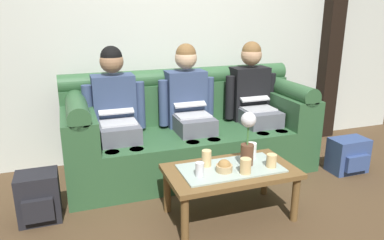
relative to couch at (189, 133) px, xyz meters
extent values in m
plane|color=#4C3823|center=(0.00, -1.17, -0.37)|extent=(14.00, 14.00, 0.00)
cube|color=silver|center=(0.00, 0.53, 1.08)|extent=(6.00, 0.12, 2.90)
cube|color=black|center=(1.92, 0.41, 1.08)|extent=(0.20, 0.20, 2.90)
cube|color=#2D5633|center=(0.00, -0.07, -0.16)|extent=(2.33, 0.88, 0.42)
cube|color=#2D5633|center=(0.00, 0.26, 0.25)|extent=(2.33, 0.22, 0.40)
cylinder|color=#2D5633|center=(0.00, 0.26, 0.50)|extent=(2.33, 0.18, 0.18)
cube|color=#2D5633|center=(-1.03, -0.07, 0.19)|extent=(0.28, 0.88, 0.28)
cylinder|color=#2D5633|center=(-1.03, -0.07, 0.38)|extent=(0.18, 0.88, 0.18)
cube|color=#2D5633|center=(1.03, -0.07, 0.19)|extent=(0.28, 0.88, 0.28)
cylinder|color=#2D5633|center=(1.03, -0.07, 0.38)|extent=(0.18, 0.88, 0.18)
cube|color=#595B66|center=(-0.69, -0.13, 0.13)|extent=(0.34, 0.40, 0.15)
cylinder|color=#595B66|center=(-0.79, -0.39, -0.16)|extent=(0.12, 0.12, 0.42)
cylinder|color=#595B66|center=(-0.59, -0.39, -0.16)|extent=(0.12, 0.12, 0.42)
cube|color=navy|center=(-0.69, 0.11, 0.32)|extent=(0.38, 0.22, 0.54)
cylinder|color=navy|center=(-0.93, 0.07, 0.30)|extent=(0.09, 0.09, 0.44)
cylinder|color=navy|center=(-0.46, 0.07, 0.30)|extent=(0.09, 0.09, 0.44)
sphere|color=#936B4C|center=(-0.69, 0.09, 0.72)|extent=(0.21, 0.21, 0.21)
sphere|color=black|center=(-0.69, 0.09, 0.76)|extent=(0.19, 0.19, 0.19)
cube|color=silver|center=(-0.69, -0.11, 0.21)|extent=(0.31, 0.22, 0.02)
cube|color=silver|center=(-0.69, 0.04, 0.31)|extent=(0.31, 0.20, 0.10)
cube|color=black|center=(-0.69, 0.03, 0.31)|extent=(0.27, 0.17, 0.08)
cube|color=#595B66|center=(0.00, -0.13, 0.13)|extent=(0.34, 0.40, 0.15)
cylinder|color=#595B66|center=(-0.10, -0.39, -0.16)|extent=(0.12, 0.12, 0.42)
cylinder|color=#595B66|center=(0.10, -0.39, -0.16)|extent=(0.12, 0.12, 0.42)
cube|color=navy|center=(0.00, 0.11, 0.32)|extent=(0.38, 0.22, 0.54)
cylinder|color=navy|center=(-0.23, 0.07, 0.30)|extent=(0.09, 0.09, 0.44)
cylinder|color=navy|center=(0.23, 0.07, 0.30)|extent=(0.09, 0.09, 0.44)
sphere|color=tan|center=(0.00, 0.09, 0.72)|extent=(0.21, 0.21, 0.21)
sphere|color=brown|center=(0.00, 0.09, 0.76)|extent=(0.19, 0.19, 0.19)
cube|color=silver|center=(0.00, -0.11, 0.21)|extent=(0.31, 0.22, 0.02)
cube|color=silver|center=(0.00, 0.04, 0.32)|extent=(0.31, 0.20, 0.09)
cube|color=black|center=(0.00, 0.03, 0.31)|extent=(0.27, 0.18, 0.07)
cube|color=#595B66|center=(0.69, -0.13, 0.13)|extent=(0.34, 0.40, 0.15)
cylinder|color=#595B66|center=(0.59, -0.39, -0.16)|extent=(0.12, 0.12, 0.42)
cylinder|color=#595B66|center=(0.79, -0.39, -0.16)|extent=(0.12, 0.12, 0.42)
cube|color=black|center=(0.69, 0.11, 0.32)|extent=(0.38, 0.22, 0.54)
cylinder|color=black|center=(0.46, 0.07, 0.30)|extent=(0.09, 0.09, 0.44)
cylinder|color=black|center=(0.93, 0.07, 0.30)|extent=(0.09, 0.09, 0.44)
sphere|color=tan|center=(0.69, 0.09, 0.72)|extent=(0.21, 0.21, 0.21)
sphere|color=brown|center=(0.69, 0.09, 0.76)|extent=(0.19, 0.19, 0.19)
cube|color=silver|center=(0.69, -0.11, 0.21)|extent=(0.31, 0.22, 0.02)
cube|color=silver|center=(0.69, 0.04, 0.32)|extent=(0.31, 0.20, 0.09)
cube|color=black|center=(0.69, 0.03, 0.31)|extent=(0.27, 0.18, 0.07)
cube|color=brown|center=(0.00, -0.95, 0.00)|extent=(0.96, 0.54, 0.04)
cube|color=#9EB2A8|center=(0.00, -0.95, 0.03)|extent=(0.75, 0.38, 0.01)
cylinder|color=brown|center=(-0.43, -1.17, -0.19)|extent=(0.06, 0.06, 0.35)
cylinder|color=brown|center=(0.43, -1.17, -0.19)|extent=(0.06, 0.06, 0.35)
cylinder|color=brown|center=(-0.43, -0.73, -0.19)|extent=(0.06, 0.06, 0.35)
cylinder|color=brown|center=(0.43, -0.73, -0.19)|extent=(0.06, 0.06, 0.35)
cylinder|color=brown|center=(0.14, -0.94, 0.11)|extent=(0.10, 0.10, 0.16)
cylinder|color=#3D7538|center=(0.14, -0.94, 0.27)|extent=(0.01, 0.01, 0.15)
sphere|color=silver|center=(0.14, -0.94, 0.39)|extent=(0.11, 0.11, 0.11)
cylinder|color=tan|center=(-0.07, -0.99, 0.06)|extent=(0.12, 0.12, 0.05)
sphere|color=olive|center=(-0.07, -0.99, 0.07)|extent=(0.10, 0.10, 0.10)
cylinder|color=white|center=(0.23, -0.83, 0.09)|extent=(0.08, 0.08, 0.12)
cylinder|color=#DBB77A|center=(0.29, -1.04, 0.08)|extent=(0.08, 0.08, 0.10)
cylinder|color=#DBB77A|center=(-0.16, -0.86, 0.09)|extent=(0.07, 0.07, 0.12)
cylinder|color=silver|center=(-0.27, -1.01, 0.08)|extent=(0.06, 0.06, 0.10)
cylinder|color=#DBB77A|center=(0.06, -1.07, 0.09)|extent=(0.08, 0.08, 0.11)
cube|color=#33477A|center=(1.43, -0.59, -0.20)|extent=(0.36, 0.22, 0.34)
cube|color=#33477A|center=(1.43, -0.72, -0.24)|extent=(0.25, 0.05, 0.15)
cube|color=black|center=(-1.37, -0.53, -0.18)|extent=(0.30, 0.24, 0.38)
cube|color=black|center=(-1.37, -0.66, -0.22)|extent=(0.21, 0.05, 0.17)
camera|label=1|loc=(-1.09, -3.19, 1.16)|focal=34.11mm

